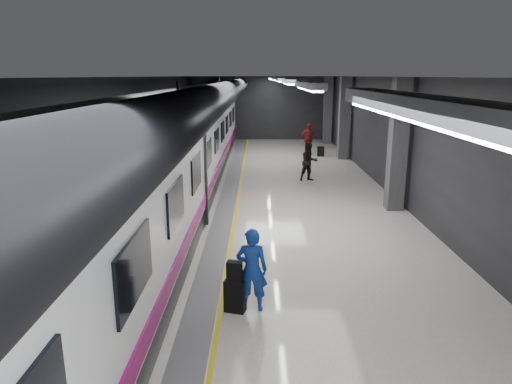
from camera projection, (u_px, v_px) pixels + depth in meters
ground at (264, 227)px, 14.10m from camera, size 40.00×40.00×0.00m
platform_hall at (255, 109)px, 14.15m from camera, size 10.02×40.02×4.51m
train at (156, 161)px, 13.60m from camera, size 3.05×38.00×4.05m
traveler_main at (252, 270)px, 8.93m from camera, size 0.65×0.45×1.71m
suitcase_main at (235, 296)px, 9.00m from camera, size 0.46×0.35×0.66m
shoulder_bag at (234, 271)px, 8.84m from camera, size 0.32×0.21×0.40m
traveler_far_a at (309, 162)px, 20.06m from camera, size 1.00×0.89×1.71m
traveler_far_b at (308, 139)px, 26.94m from camera, size 1.08×0.47×1.82m
suitcase_far at (321, 151)px, 26.39m from camera, size 0.39×0.26×0.57m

